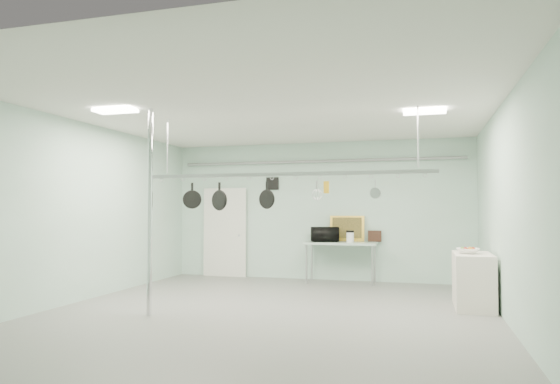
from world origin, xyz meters
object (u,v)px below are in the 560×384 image
(fruit_bowl, at_px, (468,251))
(skillet_left, at_px, (192,195))
(skillet_mid, at_px, (219,196))
(prep_table, at_px, (341,245))
(microwave, at_px, (325,234))
(skillet_right, at_px, (267,194))
(pot_rack, at_px, (284,172))
(chrome_pole, at_px, (150,211))
(side_cabinet, at_px, (473,281))
(coffee_canister, at_px, (350,237))

(fruit_bowl, height_order, skillet_left, skillet_left)
(skillet_mid, bearing_deg, prep_table, 88.03)
(microwave, bearing_deg, skillet_right, 65.70)
(pot_rack, distance_m, fruit_bowl, 3.31)
(skillet_left, bearing_deg, fruit_bowl, -12.80)
(chrome_pole, height_order, skillet_mid, chrome_pole)
(chrome_pole, distance_m, skillet_right, 1.87)
(prep_table, relative_size, side_cabinet, 1.33)
(prep_table, height_order, coffee_canister, coffee_canister)
(pot_rack, height_order, skillet_right, pot_rack)
(chrome_pole, xyz_separation_m, pot_rack, (1.90, 0.90, 0.63))
(microwave, bearing_deg, chrome_pole, 46.66)
(fruit_bowl, bearing_deg, coffee_canister, 136.22)
(skillet_left, xyz_separation_m, skillet_mid, (0.50, 0.00, -0.03))
(coffee_canister, relative_size, skillet_right, 0.53)
(pot_rack, relative_size, microwave, 8.09)
(pot_rack, xyz_separation_m, fruit_bowl, (2.87, 1.02, -1.28))
(pot_rack, relative_size, coffee_canister, 21.63)
(side_cabinet, bearing_deg, pot_rack, -159.55)
(prep_table, xyz_separation_m, skillet_right, (-0.69, -3.30, 1.04))
(fruit_bowl, relative_size, skillet_mid, 0.81)
(chrome_pole, bearing_deg, side_cabinet, 22.41)
(side_cabinet, bearing_deg, fruit_bowl, -137.20)
(chrome_pole, relative_size, fruit_bowl, 8.52)
(microwave, height_order, skillet_left, skillet_left)
(pot_rack, bearing_deg, chrome_pole, -154.65)
(pot_rack, bearing_deg, fruit_bowl, 19.65)
(coffee_canister, height_order, skillet_right, skillet_right)
(pot_rack, xyz_separation_m, skillet_right, (-0.29, 0.00, -0.35))
(coffee_canister, relative_size, skillet_left, 0.54)
(skillet_mid, bearing_deg, skillet_left, -157.19)
(fruit_bowl, distance_m, skillet_left, 4.70)
(microwave, relative_size, coffee_canister, 2.67)
(chrome_pole, bearing_deg, microwave, 65.37)
(skillet_mid, bearing_deg, coffee_canister, 83.88)
(side_cabinet, distance_m, pot_rack, 3.62)
(side_cabinet, relative_size, skillet_left, 2.90)
(microwave, distance_m, skillet_left, 3.80)
(side_cabinet, xyz_separation_m, skillet_mid, (-4.07, -1.10, 1.40))
(prep_table, xyz_separation_m, fruit_bowl, (2.47, -2.28, 0.11))
(skillet_mid, bearing_deg, pot_rack, 22.81)
(coffee_canister, bearing_deg, chrome_pole, -121.85)
(chrome_pole, relative_size, coffee_canister, 14.42)
(pot_rack, relative_size, fruit_bowl, 12.77)
(side_cabinet, height_order, coffee_canister, coffee_canister)
(skillet_left, distance_m, skillet_mid, 0.50)
(chrome_pole, relative_size, skillet_left, 7.74)
(prep_table, relative_size, skillet_right, 3.83)
(side_cabinet, xyz_separation_m, skillet_left, (-4.57, -1.10, 1.43))
(chrome_pole, bearing_deg, prep_table, 61.29)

